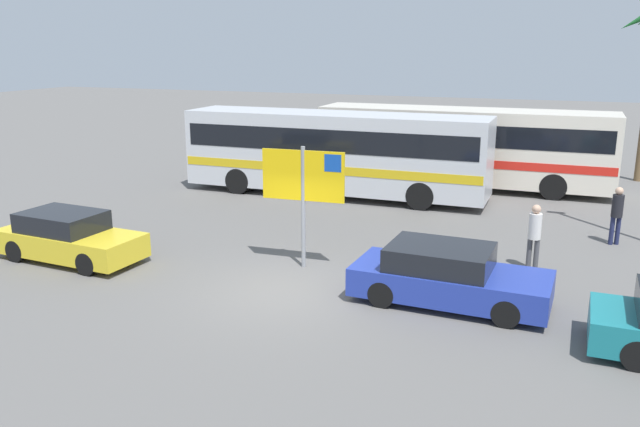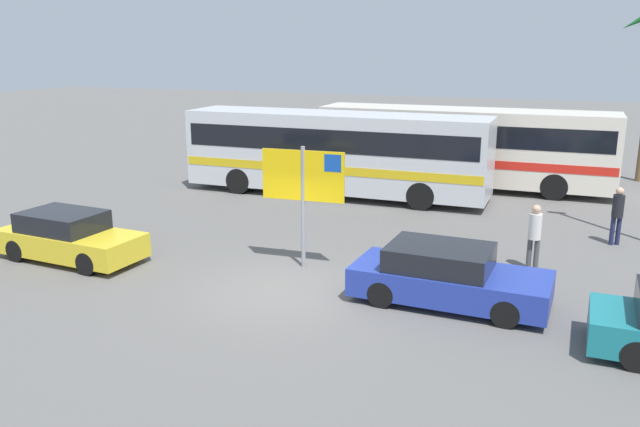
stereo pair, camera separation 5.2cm
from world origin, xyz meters
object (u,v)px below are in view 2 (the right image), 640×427
Objects in this scene: bus_front_coach at (335,150)px; bus_rear_coach at (463,144)px; car_yellow at (69,237)px; pedestrian_crossing_lot at (535,232)px; pedestrian_near_sign at (618,211)px; ferry_sign at (305,180)px; car_blue at (447,276)px.

bus_rear_coach is at bearing 37.53° from bus_front_coach.
car_yellow is 12.34m from pedestrian_crossing_lot.
pedestrian_crossing_lot reaches higher than pedestrian_near_sign.
pedestrian_near_sign is at bearing 30.27° from car_yellow.
ferry_sign is at bearing 116.21° from pedestrian_crossing_lot.
bus_rear_coach is at bearing 27.04° from pedestrian_crossing_lot.
pedestrian_near_sign is at bearing -25.47° from pedestrian_crossing_lot.
pedestrian_crossing_lot is (5.58, 1.88, -1.29)m from ferry_sign.
bus_front_coach is 6.80× the size of pedestrian_near_sign.
ferry_sign is at bearing 19.82° from car_yellow.
car_blue is 7.27m from pedestrian_near_sign.
pedestrian_crossing_lot is (1.66, 2.99, 0.40)m from car_blue.
bus_front_coach is 2.80× the size of car_yellow.
bus_rear_coach is 6.67× the size of pedestrian_crossing_lot.
pedestrian_crossing_lot is (-2.10, -3.22, 0.02)m from pedestrian_near_sign.
ferry_sign is (-2.17, -11.54, 0.54)m from bus_rear_coach.
bus_front_coach is at bearing -142.47° from bus_rear_coach.
pedestrian_near_sign is (13.88, 6.86, 0.38)m from car_yellow.
pedestrian_near_sign reaches higher than car_yellow.
ferry_sign is (2.16, -8.21, 0.54)m from bus_front_coach.
bus_rear_coach is (4.33, 3.33, 0.00)m from bus_front_coach.
pedestrian_crossing_lot is (11.78, 3.64, 0.40)m from car_yellow.
bus_front_coach is 8.51m from ferry_sign.
car_yellow is at bearing -122.20° from bus_rear_coach.
pedestrian_crossing_lot is (7.74, -6.33, -0.75)m from bus_front_coach.
car_blue is 2.53× the size of pedestrian_crossing_lot.
bus_front_coach is 10.35m from pedestrian_near_sign.
bus_rear_coach is 3.65× the size of ferry_sign.
car_yellow is 15.49m from pedestrian_near_sign.
car_yellow is at bearing 114.76° from pedestrian_crossing_lot.
bus_front_coach is at bearing 49.11° from pedestrian_near_sign.
bus_front_coach is at bearing 58.32° from pedestrian_crossing_lot.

